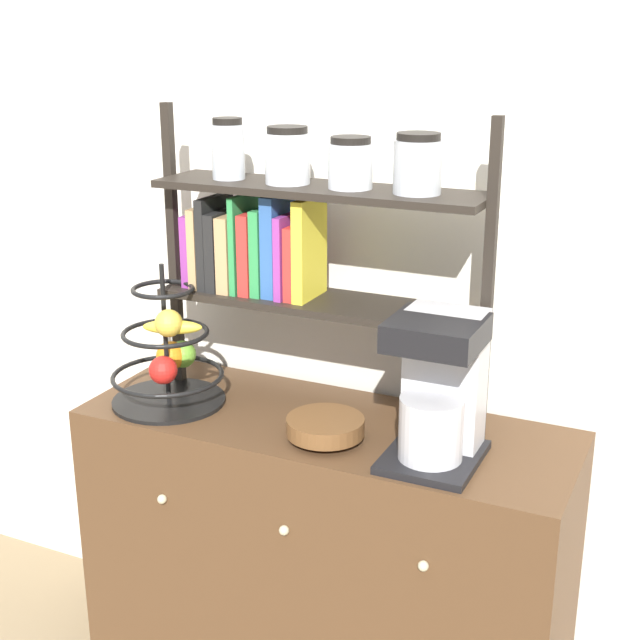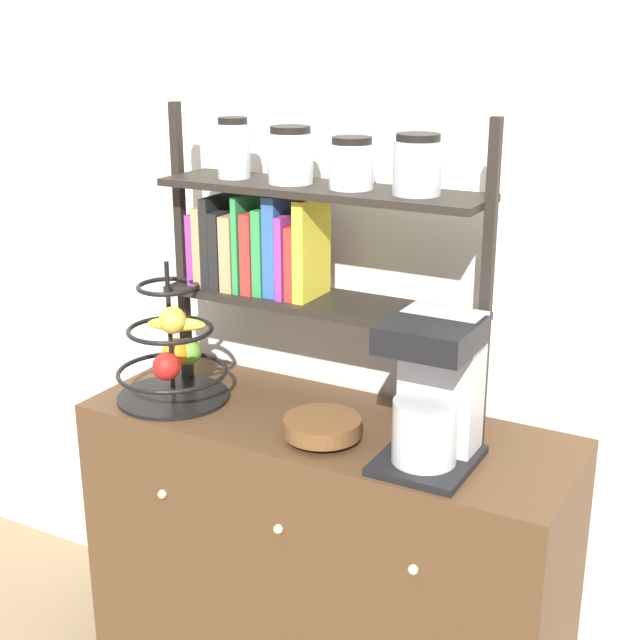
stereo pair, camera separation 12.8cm
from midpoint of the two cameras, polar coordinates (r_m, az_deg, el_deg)
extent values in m
cube|color=silver|center=(2.29, 5.17, 6.97)|extent=(7.00, 0.05, 2.60)
cube|color=#4C331E|center=(2.41, 1.89, -15.45)|extent=(1.23, 0.44, 0.82)
sphere|color=#B2AD8C|center=(2.28, -8.45, -10.99)|extent=(0.02, 0.02, 0.02)
sphere|color=#B2AD8C|center=(2.11, -0.91, -13.26)|extent=(0.02, 0.02, 0.02)
sphere|color=#B2AD8C|center=(1.99, 7.89, -15.57)|extent=(0.02, 0.02, 0.02)
cube|color=black|center=(2.02, 8.70, -8.89)|extent=(0.20, 0.24, 0.02)
cube|color=#B7B7BC|center=(2.01, 9.59, -3.82)|extent=(0.17, 0.10, 0.32)
cylinder|color=#B7B7BC|center=(1.97, 8.59, -7.07)|extent=(0.14, 0.14, 0.14)
cube|color=black|center=(1.90, 9.00, -0.98)|extent=(0.19, 0.19, 0.06)
cylinder|color=black|center=(2.36, -7.82, -4.90)|extent=(0.29, 0.29, 0.01)
cylinder|color=black|center=(2.29, -8.01, -0.64)|extent=(0.01, 0.01, 0.36)
torus|color=black|center=(2.33, -7.89, -3.32)|extent=(0.29, 0.29, 0.01)
torus|color=black|center=(2.29, -8.01, -0.64)|extent=(0.22, 0.22, 0.01)
torus|color=black|center=(2.26, -8.14, 2.12)|extent=(0.16, 0.16, 0.01)
sphere|color=red|center=(2.27, -8.21, -2.98)|extent=(0.07, 0.07, 0.07)
sphere|color=#6BAD33|center=(2.37, -6.92, -2.01)|extent=(0.07, 0.07, 0.07)
sphere|color=orange|center=(2.36, -7.65, -2.08)|extent=(0.08, 0.08, 0.08)
ellipsoid|color=yellow|center=(2.26, -7.57, -0.28)|extent=(0.15, 0.09, 0.04)
sphere|color=gold|center=(2.25, -7.81, -0.03)|extent=(0.07, 0.07, 0.07)
cylinder|color=brown|center=(2.11, 1.90, -7.54)|extent=(0.10, 0.10, 0.02)
cylinder|color=brown|center=(2.10, 1.91, -6.83)|extent=(0.18, 0.18, 0.04)
cube|color=black|center=(2.37, -7.33, 4.63)|extent=(0.02, 0.02, 0.75)
cube|color=black|center=(2.01, 12.41, 1.89)|extent=(0.02, 0.02, 0.75)
cube|color=black|center=(2.18, 1.71, 1.14)|extent=(0.81, 0.20, 0.02)
cube|color=black|center=(2.12, 1.78, 8.33)|extent=(0.81, 0.20, 0.02)
cube|color=#8C338C|center=(2.32, -5.87, 4.69)|extent=(0.03, 0.12, 0.18)
cube|color=tan|center=(2.31, -5.32, 4.88)|extent=(0.02, 0.15, 0.20)
cube|color=black|center=(2.29, -4.76, 5.14)|extent=(0.02, 0.15, 0.23)
cube|color=black|center=(2.28, -4.18, 4.65)|extent=(0.03, 0.16, 0.20)
cube|color=tan|center=(2.26, -3.46, 4.49)|extent=(0.03, 0.15, 0.19)
cube|color=#2D8C47|center=(2.24, -2.85, 5.05)|extent=(0.02, 0.15, 0.24)
cube|color=red|center=(2.23, -2.22, 4.46)|extent=(0.03, 0.14, 0.20)
cube|color=#2D8C47|center=(2.21, -1.55, 4.53)|extent=(0.03, 0.14, 0.21)
cube|color=#2D599E|center=(2.19, -0.80, 4.87)|extent=(0.03, 0.13, 0.25)
cube|color=#8C338C|center=(2.18, -0.07, 4.21)|extent=(0.02, 0.15, 0.20)
cube|color=red|center=(2.18, 0.50, 3.84)|extent=(0.02, 0.13, 0.18)
cube|color=yellow|center=(2.16, 1.17, 4.60)|extent=(0.03, 0.14, 0.25)
cylinder|color=silver|center=(2.22, -3.89, 10.73)|extent=(0.08, 0.08, 0.13)
cylinder|color=black|center=(2.22, -3.94, 12.62)|extent=(0.07, 0.07, 0.02)
cylinder|color=silver|center=(2.14, -0.17, 10.31)|extent=(0.11, 0.11, 0.12)
cylinder|color=black|center=(2.13, -0.17, 12.09)|extent=(0.10, 0.10, 0.02)
cylinder|color=silver|center=(2.07, 3.83, 9.78)|extent=(0.10, 0.10, 0.10)
cylinder|color=black|center=(2.06, 3.86, 11.40)|extent=(0.09, 0.09, 0.02)
cylinder|color=#ADB2B7|center=(2.01, 8.09, 9.60)|extent=(0.11, 0.11, 0.12)
cylinder|color=black|center=(2.00, 8.17, 11.51)|extent=(0.10, 0.10, 0.02)
camera|label=1|loc=(0.06, -88.27, 0.57)|focal=50.00mm
camera|label=2|loc=(0.06, 91.73, -0.57)|focal=50.00mm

